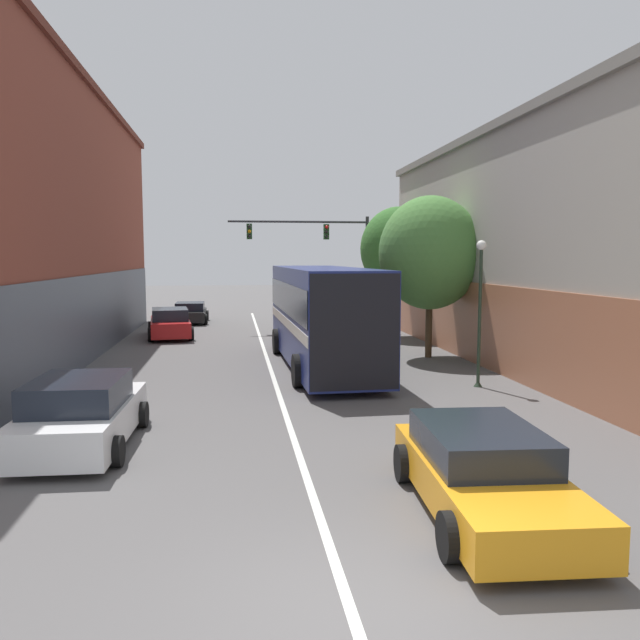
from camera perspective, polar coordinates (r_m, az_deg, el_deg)
ground_plane at (r=7.59m, az=2.73°, el=-24.76°), size 160.00×160.00×0.00m
lane_center_line at (r=22.03m, az=-4.60°, el=-4.31°), size 0.14×42.48×0.01m
building_right_storefront at (r=24.31m, az=24.73°, el=6.31°), size 9.08×24.09×8.36m
bus at (r=21.74m, az=0.20°, el=0.77°), size 3.05×10.68×3.49m
hatchback_foreground at (r=10.01m, az=14.72°, el=-13.30°), size 2.31×4.68×1.27m
parked_car_left_near at (r=30.75m, az=-13.56°, el=-0.31°), size 2.47×4.72×1.41m
parked_car_left_mid at (r=37.39m, az=-11.76°, el=0.65°), size 2.04×3.97×1.22m
parked_car_left_far at (r=13.65m, az=-21.00°, el=-8.05°), size 2.23×4.42×1.45m
traffic_signal_gantry at (r=33.25m, az=0.52°, el=6.63°), size 7.46×0.36×6.00m
street_lamp at (r=18.98m, az=14.41°, el=1.11°), size 0.29×0.29×4.34m
street_tree_near at (r=24.19m, az=10.03°, el=6.05°), size 3.93×3.53×6.17m
street_tree_far at (r=30.51m, az=7.17°, el=6.45°), size 3.68×3.32×6.27m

